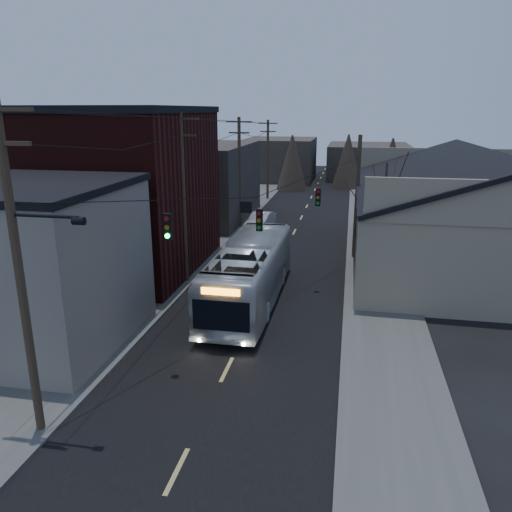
# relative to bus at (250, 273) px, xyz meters

# --- Properties ---
(road_surface) EXTENTS (9.00, 110.00, 0.02)m
(road_surface) POSITION_rel_bus_xyz_m (0.52, 14.67, -1.69)
(road_surface) COLOR black
(road_surface) RESTS_ON ground
(sidewalk_left) EXTENTS (4.00, 110.00, 0.12)m
(sidewalk_left) POSITION_rel_bus_xyz_m (-5.98, 14.67, -1.64)
(sidewalk_left) COLOR #474744
(sidewalk_left) RESTS_ON ground
(sidewalk_right) EXTENTS (4.00, 110.00, 0.12)m
(sidewalk_right) POSITION_rel_bus_xyz_m (7.02, 14.67, -1.64)
(sidewalk_right) COLOR #474744
(sidewalk_right) RESTS_ON ground
(building_clapboard) EXTENTS (8.00, 8.00, 7.00)m
(building_clapboard) POSITION_rel_bus_xyz_m (-8.48, -6.33, 1.80)
(building_clapboard) COLOR slate
(building_clapboard) RESTS_ON ground
(building_brick) EXTENTS (10.00, 12.00, 10.00)m
(building_brick) POSITION_rel_bus_xyz_m (-9.48, 4.67, 3.30)
(building_brick) COLOR black
(building_brick) RESTS_ON ground
(building_left_far) EXTENTS (9.00, 14.00, 7.00)m
(building_left_far) POSITION_rel_bus_xyz_m (-8.98, 20.67, 1.80)
(building_left_far) COLOR #332E29
(building_left_far) RESTS_ON ground
(warehouse) EXTENTS (16.16, 20.60, 7.73)m
(warehouse) POSITION_rel_bus_xyz_m (13.52, 9.67, 0.99)
(warehouse) COLOR gray
(warehouse) RESTS_ON ground
(building_far_left) EXTENTS (10.00, 12.00, 6.00)m
(building_far_left) POSITION_rel_bus_xyz_m (-5.48, 49.67, 1.30)
(building_far_left) COLOR #332E29
(building_far_left) RESTS_ON ground
(building_far_right) EXTENTS (12.00, 14.00, 5.00)m
(building_far_right) POSITION_rel_bus_xyz_m (7.52, 54.67, 0.80)
(building_far_right) COLOR #332E29
(building_far_right) RESTS_ON ground
(bare_tree) EXTENTS (0.40, 0.40, 7.20)m
(bare_tree) POSITION_rel_bus_xyz_m (7.02, 4.67, 1.90)
(bare_tree) COLOR black
(bare_tree) RESTS_ON ground
(utility_lines) EXTENTS (11.24, 45.28, 10.50)m
(utility_lines) POSITION_rel_bus_xyz_m (-2.59, 8.81, 3.25)
(utility_lines) COLOR #382B1E
(utility_lines) RESTS_ON ground
(bus) EXTENTS (2.91, 12.25, 3.41)m
(bus) POSITION_rel_bus_xyz_m (0.00, 0.00, 0.00)
(bus) COLOR #ACB2B9
(bus) RESTS_ON ground
(parked_car) EXTENTS (2.17, 4.76, 1.51)m
(parked_car) POSITION_rel_bus_xyz_m (-2.48, 16.93, -0.95)
(parked_car) COLOR #B0B2B8
(parked_car) RESTS_ON ground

